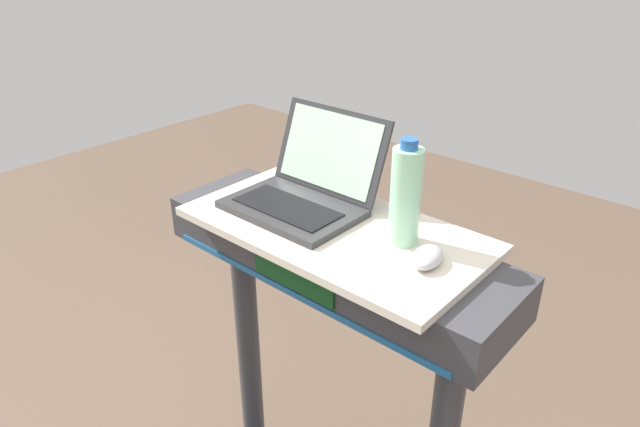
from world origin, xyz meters
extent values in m
cylinder|color=#38383D|center=(-0.34, 0.70, 0.59)|extent=(0.07, 0.07, 0.89)
cube|color=#38383D|center=(0.00, 0.70, 1.09)|extent=(0.90, 0.28, 0.11)
cube|color=#0C3F19|center=(0.00, 0.56, 1.09)|extent=(0.24, 0.01, 0.06)
cube|color=#1E598C|center=(0.00, 0.56, 1.05)|extent=(0.81, 0.00, 0.02)
cube|color=beige|center=(0.00, 0.70, 1.16)|extent=(0.71, 0.38, 0.02)
cube|color=#2D2D30|center=(-0.12, 0.69, 1.18)|extent=(0.32, 0.21, 0.02)
cube|color=black|center=(-0.12, 0.67, 1.19)|extent=(0.27, 0.12, 0.00)
cube|color=#2D2D30|center=(-0.12, 0.83, 1.29)|extent=(0.32, 0.08, 0.20)
cube|color=#B2E0B7|center=(-0.12, 0.83, 1.29)|extent=(0.28, 0.07, 0.18)
ellipsoid|color=#B2B2B7|center=(0.25, 0.70, 1.19)|extent=(0.08, 0.11, 0.03)
cylinder|color=#9EDBB2|center=(0.16, 0.74, 1.28)|extent=(0.07, 0.07, 0.22)
cylinder|color=#2659A5|center=(0.16, 0.74, 1.40)|extent=(0.04, 0.04, 0.02)
camera|label=1|loc=(0.76, -0.22, 1.80)|focal=32.41mm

